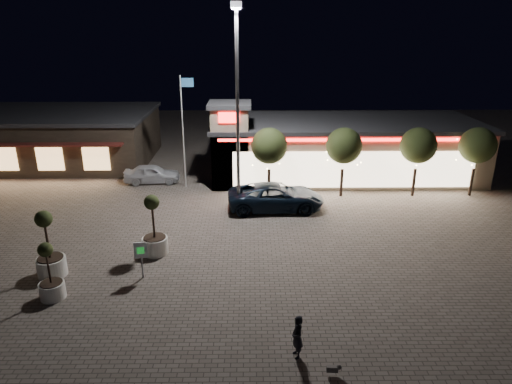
{
  "coord_description": "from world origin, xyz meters",
  "views": [
    {
      "loc": [
        2.76,
        -18.58,
        11.15
      ],
      "look_at": [
        3.05,
        6.0,
        2.14
      ],
      "focal_mm": 32.0,
      "sensor_mm": 36.0,
      "label": 1
    }
  ],
  "objects_px": {
    "planter_left": "(50,256)",
    "valet_sign": "(141,253)",
    "white_sedan": "(152,174)",
    "pedestrian": "(297,337)",
    "planter_mid": "(51,281)",
    "pickup_truck": "(276,197)"
  },
  "relations": [
    {
      "from": "planter_left",
      "to": "valet_sign",
      "type": "relative_size",
      "value": 1.8
    },
    {
      "from": "white_sedan",
      "to": "planter_left",
      "type": "xyz_separation_m",
      "value": [
        -2.0,
        -13.51,
        0.32
      ]
    },
    {
      "from": "white_sedan",
      "to": "pedestrian",
      "type": "xyz_separation_m",
      "value": [
        9.02,
        -19.28,
        0.12
      ]
    },
    {
      "from": "planter_left",
      "to": "valet_sign",
      "type": "height_order",
      "value": "planter_left"
    },
    {
      "from": "pedestrian",
      "to": "planter_left",
      "type": "relative_size",
      "value": 0.5
    },
    {
      "from": "pedestrian",
      "to": "planter_left",
      "type": "distance_m",
      "value": 12.44
    },
    {
      "from": "white_sedan",
      "to": "planter_mid",
      "type": "distance_m",
      "value": 15.48
    },
    {
      "from": "planter_mid",
      "to": "valet_sign",
      "type": "relative_size",
      "value": 1.44
    },
    {
      "from": "valet_sign",
      "to": "planter_left",
      "type": "bearing_deg",
      "value": 176.14
    },
    {
      "from": "pedestrian",
      "to": "planter_mid",
      "type": "relative_size",
      "value": 0.62
    },
    {
      "from": "pickup_truck",
      "to": "pedestrian",
      "type": "distance_m",
      "value": 13.91
    },
    {
      "from": "pickup_truck",
      "to": "pedestrian",
      "type": "relative_size",
      "value": 3.71
    },
    {
      "from": "pickup_truck",
      "to": "white_sedan",
      "type": "relative_size",
      "value": 1.48
    },
    {
      "from": "white_sedan",
      "to": "planter_mid",
      "type": "xyz_separation_m",
      "value": [
        -1.21,
        -15.43,
        0.11
      ]
    },
    {
      "from": "pickup_truck",
      "to": "valet_sign",
      "type": "height_order",
      "value": "valet_sign"
    },
    {
      "from": "pickup_truck",
      "to": "planter_mid",
      "type": "xyz_separation_m",
      "value": [
        -10.2,
        -10.06,
        -0.03
      ]
    },
    {
      "from": "pedestrian",
      "to": "white_sedan",
      "type": "bearing_deg",
      "value": -169.38
    },
    {
      "from": "pedestrian",
      "to": "planter_mid",
      "type": "bearing_deg",
      "value": -125.1
    },
    {
      "from": "pedestrian",
      "to": "valet_sign",
      "type": "distance_m",
      "value": 8.66
    },
    {
      "from": "pickup_truck",
      "to": "planter_mid",
      "type": "relative_size",
      "value": 2.31
    },
    {
      "from": "pedestrian",
      "to": "valet_sign",
      "type": "height_order",
      "value": "valet_sign"
    },
    {
      "from": "planter_left",
      "to": "valet_sign",
      "type": "distance_m",
      "value": 4.35
    }
  ]
}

